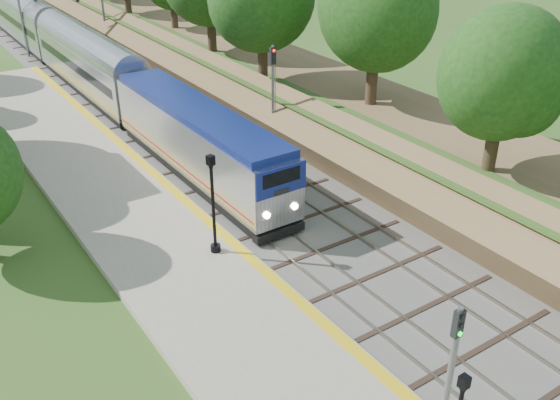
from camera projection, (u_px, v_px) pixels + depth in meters
trackbed at (51, 42)px, 66.53m from camera, size 9.50×170.00×0.28m
platform at (159, 242)px, 30.70m from camera, size 6.40×68.00×0.38m
yellow_stripe at (209, 222)px, 32.01m from camera, size 0.55×68.00×0.01m
embankment at (123, 14)px, 69.74m from camera, size 10.64×170.00×11.70m
signal_gantry at (62, 3)px, 60.85m from camera, size 8.40×0.38×6.20m
train at (5, 8)px, 71.86m from camera, size 2.90×116.25×4.26m
lamppost_far at (213, 210)px, 28.59m from camera, size 0.49×0.49×4.95m
signal_platform at (451, 364)px, 18.23m from camera, size 0.31×0.25×5.34m
signal_farside at (273, 86)px, 39.56m from camera, size 0.37×0.29×6.70m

